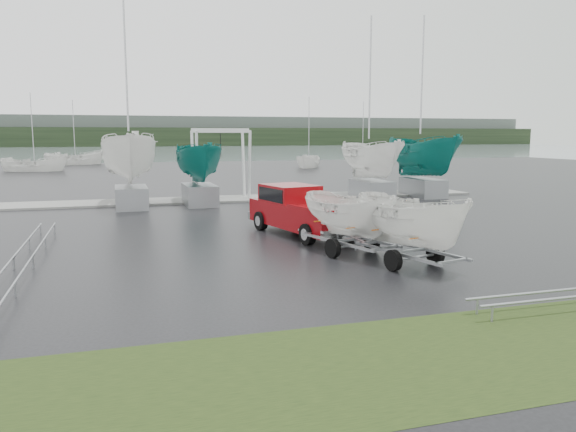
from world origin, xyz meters
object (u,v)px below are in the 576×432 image
(pickup_truck, at_px, (299,209))
(boat_hoist, at_px, (221,154))
(trailer_hitched, at_px, (413,176))
(trailer_parked, at_px, (350,177))

(pickup_truck, distance_m, boat_hoist, 11.98)
(trailer_hitched, relative_size, trailer_parked, 1.08)
(trailer_hitched, height_order, boat_hoist, trailer_hitched)
(pickup_truck, height_order, trailer_hitched, trailer_hitched)
(pickup_truck, distance_m, trailer_parked, 4.26)
(trailer_hitched, distance_m, boat_hoist, 18.04)
(pickup_truck, xyz_separation_m, trailer_parked, (0.38, -3.97, 1.49))
(pickup_truck, bearing_deg, trailer_hitched, -90.00)
(trailer_parked, bearing_deg, pickup_truck, 78.82)
(pickup_truck, relative_size, trailer_hitched, 1.20)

